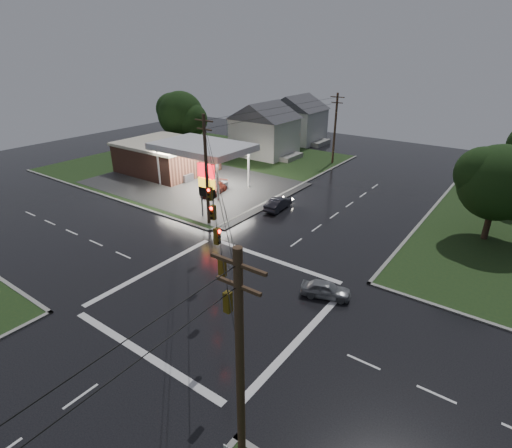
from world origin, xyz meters
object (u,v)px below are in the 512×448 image
Objects in this scene: utility_pole_se at (240,376)px; car_crossing at (326,289)px; utility_pole_nw at (206,170)px; tree_nw_behind at (181,115)px; pylon_sign at (207,182)px; house_near at (265,128)px; house_far at (297,118)px; car_north at (278,204)px; utility_pole_n at (335,128)px; tree_ne_near at (500,183)px; gas_station at (171,156)px; car_pump at (214,189)px.

utility_pole_se is 3.06× the size of car_crossing.
car_crossing is (-3.32, 14.18, -5.11)m from utility_pole_se.
tree_nw_behind is (-24.34, 20.49, 0.46)m from utility_pole_nw.
house_near reaches higher than pylon_sign.
car_crossing is (28.13, -43.32, -3.79)m from house_far.
house_near is at bearing 21.87° from car_crossing.
house_far is at bearing 94.76° from house_near.
utility_pole_nw is at bearing 59.85° from car_north.
utility_pole_nw is at bearing -66.63° from house_near.
house_far is at bearing 107.92° from utility_pole_nw.
house_near is at bearing 24.98° from tree_nw_behind.
tree_ne_near is (23.64, -16.01, 0.09)m from utility_pole_n.
tree_nw_behind is at bearing 139.90° from utility_pole_nw.
tree_ne_near is (47.98, -8.00, -0.62)m from tree_nw_behind.
utility_pole_n is 0.95× the size of house_near.
utility_pole_n is 37.14m from car_crossing.
house_far is at bearing 56.56° from tree_nw_behind.
gas_station reaches higher than car_north.
tree_nw_behind is (-12.89, -6.01, 1.77)m from house_near.
utility_pole_se is at bearing -45.00° from pylon_sign.
house_near is at bearing 113.37° from utility_pole_nw.
gas_station is 7.30× the size of car_crossing.
pylon_sign is 39.21m from house_far.
house_near is at bearing 123.79° from utility_pole_se.
tree_nw_behind is (-11.89, -18.01, 1.77)m from house_far.
tree_ne_near is (4.64, 31.49, -0.16)m from utility_pole_se.
car_crossing is at bearing -25.24° from gas_station.
gas_station is at bearing 45.73° from car_crossing.
house_far is 2.65× the size of car_north.
tree_ne_near is (35.09, -14.01, 1.16)m from house_near.
utility_pole_n is at bearing 111.80° from utility_pole_se.
pylon_sign is 0.54× the size of house_far.
tree_ne_near is at bearing 27.86° from utility_pole_nw.
tree_nw_behind is 2.14× the size of car_pump.
car_crossing is (40.02, -25.31, -5.57)m from tree_nw_behind.
utility_pole_n is 2.92× the size of car_crossing.
utility_pole_n is 16.00m from house_far.
house_far is 35.19m from car_north.
utility_pole_nw is at bearing 53.88° from car_crossing.
tree_nw_behind is at bearing 130.41° from car_pump.
utility_pole_nw is 3.06× the size of car_crossing.
tree_nw_behind is at bearing 140.13° from pylon_sign.
utility_pole_n is at bearing 145.90° from tree_ne_near.
utility_pole_se is at bearing -98.38° from tree_ne_near.
utility_pole_n is 28.55m from tree_ne_near.
utility_pole_n is 25.63m from tree_nw_behind.
utility_pole_se is 36.13m from car_pump.
house_near is 1.10× the size of tree_nw_behind.
house_near is (4.73, 16.30, 1.86)m from gas_station.
tree_nw_behind reaches higher than pylon_sign.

